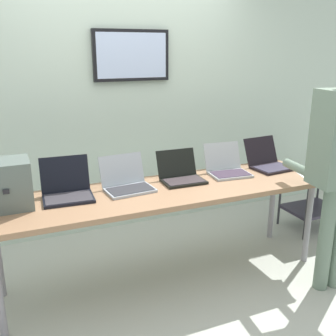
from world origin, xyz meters
TOP-DOWN VIEW (x-y plane):
  - ground at (0.00, 0.00)m, footprint 8.00×8.00m
  - back_wall at (0.00, 1.13)m, footprint 8.00×0.11m
  - workbench at (0.00, 0.00)m, footprint 2.69×0.70m
  - equipment_box at (-1.13, 0.08)m, footprint 0.33×0.30m
  - laptop_station_0 at (-0.72, 0.13)m, footprint 0.37×0.35m
  - laptop_station_1 at (-0.27, 0.12)m, footprint 0.38×0.35m
  - laptop_station_2 at (0.20, 0.14)m, footprint 0.34×0.32m
  - laptop_station_3 at (0.65, 0.16)m, footprint 0.36×0.36m
  - laptop_station_4 at (1.09, 0.16)m, footprint 0.38×0.39m
  - paper_sheet at (1.30, -0.17)m, footprint 0.29×0.35m
  - storage_cart at (1.78, 0.27)m, footprint 0.56×0.44m

SIDE VIEW (x-z plane):
  - ground at x=0.00m, z-range -0.04..0.00m
  - storage_cart at x=1.78m, z-range 0.10..0.70m
  - workbench at x=0.00m, z-range 0.33..1.11m
  - paper_sheet at x=1.30m, z-range 0.77..0.78m
  - laptop_station_2 at x=0.20m, z-range 0.71..0.95m
  - laptop_station_3 at x=0.65m, z-range 0.71..0.95m
  - laptop_station_1 at x=-0.27m, z-range 0.71..0.96m
  - laptop_station_4 at x=1.09m, z-range 0.70..0.96m
  - laptop_station_0 at x=-0.72m, z-range 0.70..0.98m
  - equipment_box at x=-1.13m, z-range 0.77..1.10m
  - back_wall at x=0.00m, z-range 0.01..2.50m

